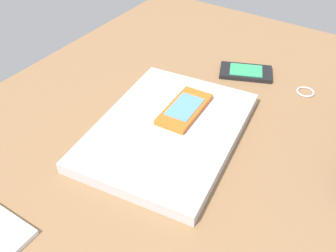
# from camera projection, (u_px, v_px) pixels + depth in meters

# --- Properties ---
(desk_surface) EXTENTS (1.20, 0.80, 0.03)m
(desk_surface) POSITION_uv_depth(u_px,v_px,m) (161.00, 161.00, 0.64)
(desk_surface) COLOR olive
(desk_surface) RESTS_ON ground
(laptop_closed) EXTENTS (0.34, 0.27, 0.02)m
(laptop_closed) POSITION_uv_depth(u_px,v_px,m) (168.00, 130.00, 0.66)
(laptop_closed) COLOR #B7BABC
(laptop_closed) RESTS_ON desk_surface
(cell_phone_on_laptop) EXTENTS (0.12, 0.06, 0.01)m
(cell_phone_on_laptop) POSITION_uv_depth(u_px,v_px,m) (185.00, 109.00, 0.68)
(cell_phone_on_laptop) COLOR orange
(cell_phone_on_laptop) RESTS_ON laptop_closed
(cell_phone_on_desk) EXTENTS (0.10, 0.12, 0.01)m
(cell_phone_on_desk) POSITION_uv_depth(u_px,v_px,m) (246.00, 72.00, 0.81)
(cell_phone_on_desk) COLOR black
(cell_phone_on_desk) RESTS_ON desk_surface
(key_ring) EXTENTS (0.04, 0.04, 0.00)m
(key_ring) POSITION_uv_depth(u_px,v_px,m) (305.00, 92.00, 0.76)
(key_ring) COLOR silver
(key_ring) RESTS_ON desk_surface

